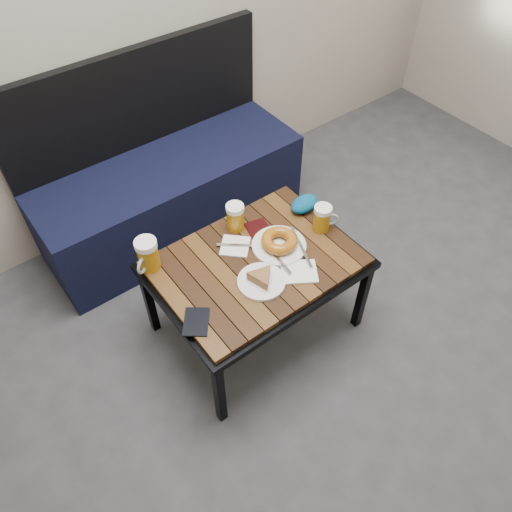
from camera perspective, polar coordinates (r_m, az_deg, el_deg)
ground at (r=2.27m, az=20.44°, el=-20.13°), size 4.00×4.00×0.00m
bench at (r=2.72m, az=-9.97°, el=7.69°), size 1.40×0.50×0.95m
cafe_table at (r=2.08m, az=0.00°, el=-1.32°), size 0.84×0.62×0.47m
beer_mug_left at (r=2.02m, az=-12.29°, el=0.15°), size 0.13×0.12×0.14m
beer_mug_centre at (r=2.14m, az=-2.36°, el=4.55°), size 0.12×0.10×0.13m
beer_mug_right at (r=2.15m, az=7.62°, el=4.34°), size 0.12×0.10×0.12m
plate_pie at (r=1.96m, az=0.63°, el=-2.66°), size 0.19×0.19×0.05m
plate_bagel at (r=2.08m, az=2.67°, el=1.50°), size 0.23×0.29×0.06m
napkin_left at (r=2.10m, az=-2.40°, el=1.14°), size 0.17×0.17×0.01m
napkin_right at (r=2.01m, az=4.95°, el=-1.81°), size 0.18×0.18×0.01m
passport_navy at (r=1.87m, az=-6.86°, el=-7.46°), size 0.15×0.16×0.01m
passport_burgundy at (r=2.16m, az=0.37°, el=2.94°), size 0.12×0.15×0.01m
knit_pouch at (r=2.26m, az=5.53°, el=5.95°), size 0.15×0.11×0.06m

